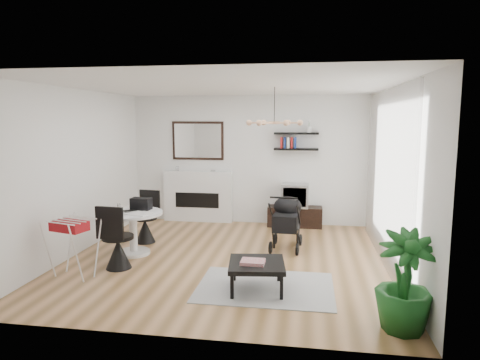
% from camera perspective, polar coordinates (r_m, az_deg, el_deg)
% --- Properties ---
extents(floor, '(5.00, 5.00, 0.00)m').
position_cam_1_polar(floor, '(6.91, -1.70, -10.50)').
color(floor, brown).
rests_on(floor, ground).
extents(ceiling, '(5.00, 5.00, 0.00)m').
position_cam_1_polar(ceiling, '(6.57, -1.80, 12.43)').
color(ceiling, white).
rests_on(ceiling, wall_back).
extents(wall_back, '(5.00, 0.00, 5.00)m').
position_cam_1_polar(wall_back, '(9.06, 1.19, 2.68)').
color(wall_back, white).
rests_on(wall_back, floor).
extents(wall_left, '(0.00, 5.00, 5.00)m').
position_cam_1_polar(wall_left, '(7.48, -20.92, 1.01)').
color(wall_left, white).
rests_on(wall_left, floor).
extents(wall_right, '(0.00, 5.00, 5.00)m').
position_cam_1_polar(wall_right, '(6.62, 20.04, 0.20)').
color(wall_right, white).
rests_on(wall_right, floor).
extents(sheer_curtain, '(0.04, 3.60, 2.60)m').
position_cam_1_polar(sheer_curtain, '(6.80, 18.89, 0.44)').
color(sheer_curtain, white).
rests_on(sheer_curtain, wall_right).
extents(fireplace, '(1.50, 0.17, 2.16)m').
position_cam_1_polar(fireplace, '(9.28, -5.63, -1.36)').
color(fireplace, white).
rests_on(fireplace, floor).
extents(shelf_lower, '(0.90, 0.25, 0.04)m').
position_cam_1_polar(shelf_lower, '(8.83, 7.49, 4.10)').
color(shelf_lower, black).
rests_on(shelf_lower, wall_back).
extents(shelf_upper, '(0.90, 0.25, 0.04)m').
position_cam_1_polar(shelf_upper, '(8.82, 7.53, 6.18)').
color(shelf_upper, black).
rests_on(shelf_upper, wall_back).
extents(pendant_lamp, '(0.90, 0.90, 0.10)m').
position_cam_1_polar(pendant_lamp, '(6.76, 4.60, 7.62)').
color(pendant_lamp, tan).
rests_on(pendant_lamp, ceiling).
extents(tv_console, '(1.11, 0.39, 0.42)m').
position_cam_1_polar(tv_console, '(8.96, 7.32, -4.84)').
color(tv_console, black).
rests_on(tv_console, floor).
extents(crt_tv, '(0.55, 0.48, 0.48)m').
position_cam_1_polar(crt_tv, '(8.87, 7.33, -2.03)').
color(crt_tv, '#A9A9AB').
rests_on(crt_tv, tv_console).
extents(dining_table, '(0.97, 0.97, 0.71)m').
position_cam_1_polar(dining_table, '(7.24, -14.06, -6.02)').
color(dining_table, white).
rests_on(dining_table, floor).
extents(laptop, '(0.36, 0.32, 0.02)m').
position_cam_1_polar(laptop, '(7.18, -14.77, -4.11)').
color(laptop, black).
rests_on(laptop, dining_table).
extents(black_bag, '(0.34, 0.22, 0.20)m').
position_cam_1_polar(black_bag, '(7.34, -13.05, -3.10)').
color(black_bag, black).
rests_on(black_bag, dining_table).
extents(newspaper, '(0.44, 0.39, 0.01)m').
position_cam_1_polar(newspaper, '(7.04, -13.33, -4.35)').
color(newspaper, white).
rests_on(newspaper, dining_table).
extents(drinking_glass, '(0.05, 0.05, 0.09)m').
position_cam_1_polar(drinking_glass, '(7.46, -15.84, -3.43)').
color(drinking_glass, white).
rests_on(drinking_glass, dining_table).
extents(chair_far, '(0.45, 0.47, 0.93)m').
position_cam_1_polar(chair_far, '(7.94, -12.48, -6.03)').
color(chair_far, black).
rests_on(chair_far, floor).
extents(chair_near, '(0.46, 0.48, 0.98)m').
position_cam_1_polar(chair_near, '(6.66, -16.03, -8.77)').
color(chair_near, black).
rests_on(chair_near, floor).
extents(drying_rack, '(0.68, 0.65, 0.84)m').
position_cam_1_polar(drying_rack, '(6.48, -21.36, -8.26)').
color(drying_rack, white).
rests_on(drying_rack, floor).
extents(stroller, '(0.55, 0.84, 0.99)m').
position_cam_1_polar(stroller, '(7.41, 6.23, -5.85)').
color(stroller, black).
rests_on(stroller, floor).
extents(rug, '(1.78, 1.29, 0.01)m').
position_cam_1_polar(rug, '(5.83, 3.38, -14.07)').
color(rug, '#A5A5A5').
rests_on(rug, floor).
extents(coffee_table, '(0.79, 0.79, 0.36)m').
position_cam_1_polar(coffee_table, '(5.63, 2.24, -11.29)').
color(coffee_table, black).
rests_on(coffee_table, rug).
extents(magazines, '(0.30, 0.24, 0.04)m').
position_cam_1_polar(magazines, '(5.56, 1.73, -10.86)').
color(magazines, '#B32C37').
rests_on(magazines, coffee_table).
extents(potted_plant, '(0.61, 0.61, 1.07)m').
position_cam_1_polar(potted_plant, '(4.87, 21.12, -12.51)').
color(potted_plant, '#17511B').
rests_on(potted_plant, floor).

